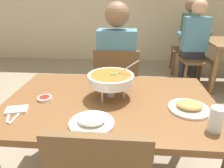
{
  "coord_description": "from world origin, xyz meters",
  "views": [
    {
      "loc": [
        0.11,
        -1.17,
        1.36
      ],
      "look_at": [
        0.0,
        0.15,
        0.78
      ],
      "focal_mm": 32.69,
      "sensor_mm": 36.0,
      "label": 1
    }
  ],
  "objects_px": {
    "appetizer_plate": "(189,107)",
    "chair_bg_right": "(194,54)",
    "dining_table_main": "(110,113)",
    "chair_bg_left": "(190,46)",
    "chair_diner_main": "(116,86)",
    "diner_main": "(117,62)",
    "drink_glass": "(216,121)",
    "patron_bg_left": "(190,33)",
    "rice_plate": "(92,121)",
    "curry_bowl": "(110,79)",
    "patron_bg_right": "(194,39)",
    "sauce_dish": "(45,98)"
  },
  "relations": [
    {
      "from": "diner_main",
      "to": "patron_bg_left",
      "type": "xyz_separation_m",
      "value": [
        1.19,
        1.83,
        0.0
      ]
    },
    {
      "from": "diner_main",
      "to": "appetizer_plate",
      "type": "bearing_deg",
      "value": -60.36
    },
    {
      "from": "patron_bg_left",
      "to": "patron_bg_right",
      "type": "relative_size",
      "value": 1.0
    },
    {
      "from": "sauce_dish",
      "to": "chair_bg_right",
      "type": "bearing_deg",
      "value": 52.95
    },
    {
      "from": "rice_plate",
      "to": "appetizer_plate",
      "type": "bearing_deg",
      "value": 19.56
    },
    {
      "from": "chair_diner_main",
      "to": "drink_glass",
      "type": "relative_size",
      "value": 6.92
    },
    {
      "from": "drink_glass",
      "to": "chair_bg_left",
      "type": "xyz_separation_m",
      "value": [
        0.68,
        2.88,
        -0.28
      ]
    },
    {
      "from": "dining_table_main",
      "to": "chair_bg_left",
      "type": "height_order",
      "value": "chair_bg_left"
    },
    {
      "from": "chair_diner_main",
      "to": "diner_main",
      "type": "height_order",
      "value": "diner_main"
    },
    {
      "from": "rice_plate",
      "to": "chair_bg_left",
      "type": "distance_m",
      "value": 3.17
    },
    {
      "from": "dining_table_main",
      "to": "drink_glass",
      "type": "relative_size",
      "value": 10.44
    },
    {
      "from": "patron_bg_left",
      "to": "patron_bg_right",
      "type": "distance_m",
      "value": 0.53
    },
    {
      "from": "chair_bg_right",
      "to": "appetizer_plate",
      "type": "bearing_deg",
      "value": -107.36
    },
    {
      "from": "chair_bg_right",
      "to": "diner_main",
      "type": "bearing_deg",
      "value": -131.46
    },
    {
      "from": "appetizer_plate",
      "to": "chair_bg_right",
      "type": "distance_m",
      "value": 2.26
    },
    {
      "from": "diner_main",
      "to": "dining_table_main",
      "type": "bearing_deg",
      "value": -90.0
    },
    {
      "from": "chair_diner_main",
      "to": "patron_bg_right",
      "type": "relative_size",
      "value": 0.69
    },
    {
      "from": "appetizer_plate",
      "to": "sauce_dish",
      "type": "bearing_deg",
      "value": 176.58
    },
    {
      "from": "chair_diner_main",
      "to": "diner_main",
      "type": "distance_m",
      "value": 0.24
    },
    {
      "from": "diner_main",
      "to": "chair_bg_left",
      "type": "bearing_deg",
      "value": 56.22
    },
    {
      "from": "chair_bg_left",
      "to": "patron_bg_right",
      "type": "height_order",
      "value": "patron_bg_right"
    },
    {
      "from": "curry_bowl",
      "to": "diner_main",
      "type": "bearing_deg",
      "value": 89.77
    },
    {
      "from": "sauce_dish",
      "to": "chair_bg_right",
      "type": "height_order",
      "value": "chair_bg_right"
    },
    {
      "from": "dining_table_main",
      "to": "chair_bg_left",
      "type": "distance_m",
      "value": 2.88
    },
    {
      "from": "appetizer_plate",
      "to": "patron_bg_left",
      "type": "height_order",
      "value": "patron_bg_left"
    },
    {
      "from": "dining_table_main",
      "to": "curry_bowl",
      "type": "relative_size",
      "value": 4.08
    },
    {
      "from": "drink_glass",
      "to": "patron_bg_right",
      "type": "relative_size",
      "value": 0.1
    },
    {
      "from": "sauce_dish",
      "to": "patron_bg_right",
      "type": "distance_m",
      "value": 2.59
    },
    {
      "from": "drink_glass",
      "to": "chair_bg_right",
      "type": "height_order",
      "value": "chair_bg_right"
    },
    {
      "from": "diner_main",
      "to": "patron_bg_left",
      "type": "height_order",
      "value": "same"
    },
    {
      "from": "dining_table_main",
      "to": "patron_bg_right",
      "type": "relative_size",
      "value": 1.04
    },
    {
      "from": "appetizer_plate",
      "to": "patron_bg_left",
      "type": "bearing_deg",
      "value": 75.06
    },
    {
      "from": "patron_bg_left",
      "to": "drink_glass",
      "type": "bearing_deg",
      "value": -102.57
    },
    {
      "from": "dining_table_main",
      "to": "appetizer_plate",
      "type": "bearing_deg",
      "value": -9.83
    },
    {
      "from": "chair_diner_main",
      "to": "rice_plate",
      "type": "bearing_deg",
      "value": -94.2
    },
    {
      "from": "patron_bg_right",
      "to": "appetizer_plate",
      "type": "bearing_deg",
      "value": -106.37
    },
    {
      "from": "chair_bg_right",
      "to": "patron_bg_left",
      "type": "distance_m",
      "value": 0.58
    },
    {
      "from": "drink_glass",
      "to": "patron_bg_left",
      "type": "xyz_separation_m",
      "value": [
        0.64,
        2.87,
        -0.04
      ]
    },
    {
      "from": "chair_bg_right",
      "to": "patron_bg_right",
      "type": "bearing_deg",
      "value": 173.02
    },
    {
      "from": "curry_bowl",
      "to": "chair_bg_left",
      "type": "relative_size",
      "value": 0.37
    },
    {
      "from": "appetizer_plate",
      "to": "patron_bg_left",
      "type": "relative_size",
      "value": 0.18
    },
    {
      "from": "chair_bg_right",
      "to": "patron_bg_right",
      "type": "xyz_separation_m",
      "value": [
        -0.04,
        0.0,
        0.24
      ]
    },
    {
      "from": "curry_bowl",
      "to": "chair_bg_right",
      "type": "bearing_deg",
      "value": 60.19
    },
    {
      "from": "dining_table_main",
      "to": "chair_bg_left",
      "type": "bearing_deg",
      "value": 64.64
    },
    {
      "from": "chair_bg_left",
      "to": "dining_table_main",
      "type": "bearing_deg",
      "value": -115.36
    },
    {
      "from": "dining_table_main",
      "to": "chair_bg_right",
      "type": "xyz_separation_m",
      "value": [
        1.15,
        2.06,
        -0.12
      ]
    },
    {
      "from": "curry_bowl",
      "to": "patron_bg_left",
      "type": "height_order",
      "value": "patron_bg_left"
    },
    {
      "from": "appetizer_plate",
      "to": "patron_bg_right",
      "type": "height_order",
      "value": "patron_bg_right"
    },
    {
      "from": "curry_bowl",
      "to": "patron_bg_left",
      "type": "distance_m",
      "value": 2.81
    },
    {
      "from": "curry_bowl",
      "to": "rice_plate",
      "type": "bearing_deg",
      "value": -102.17
    }
  ]
}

